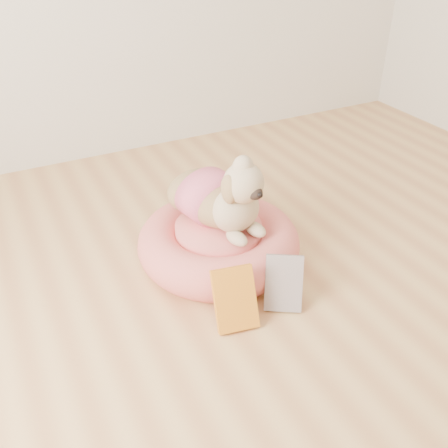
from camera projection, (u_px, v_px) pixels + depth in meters
name	position (u px, v px, depth m)	size (l,w,h in m)	color
floor	(375.00, 442.00, 1.43)	(4.50, 4.50, 0.00)	tan
pet_bed	(219.00, 243.00, 2.11)	(0.68, 0.68, 0.18)	#EA6B5B
dog	(220.00, 184.00, 1.98)	(0.34, 0.49, 0.36)	brown
book_yellow	(235.00, 299.00, 1.78)	(0.15, 0.03, 0.23)	gold
book_white	(284.00, 283.00, 1.86)	(0.14, 0.02, 0.21)	white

